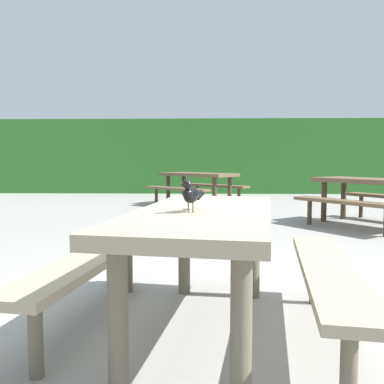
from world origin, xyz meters
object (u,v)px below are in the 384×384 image
(picnic_table_foreground, at_px, (204,241))
(picnic_table_mid_left, at_px, (198,181))
(bird_grackle, at_px, (190,194))
(picnic_table_mid_right, at_px, (373,190))

(picnic_table_foreground, bearing_deg, picnic_table_mid_left, 91.29)
(bird_grackle, bearing_deg, picnic_table_mid_left, 90.66)
(picnic_table_mid_left, bearing_deg, bird_grackle, -89.34)
(bird_grackle, xyz_separation_m, picnic_table_mid_right, (2.70, 4.22, -0.29))
(bird_grackle, height_order, picnic_table_mid_right, bird_grackle)
(picnic_table_foreground, xyz_separation_m, picnic_table_mid_right, (2.62, 4.08, 0.00))
(bird_grackle, distance_m, picnic_table_mid_right, 5.02)
(picnic_table_foreground, height_order, picnic_table_mid_right, same)
(bird_grackle, xyz_separation_m, picnic_table_mid_left, (-0.08, 7.06, -0.29))
(bird_grackle, distance_m, picnic_table_mid_left, 7.07)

